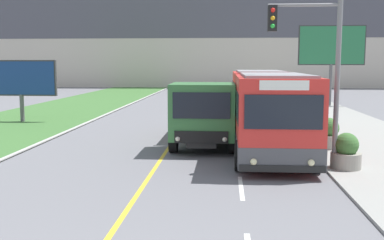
# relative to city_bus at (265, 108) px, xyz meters

# --- Properties ---
(apartment_block_background) EXTENTS (80.00, 8.04, 19.51)m
(apartment_block_background) POSITION_rel_city_bus_xyz_m (-3.96, 47.37, 8.19)
(apartment_block_background) COLOR beige
(apartment_block_background) RESTS_ON ground_plane
(city_bus) EXTENTS (2.70, 12.11, 3.07)m
(city_bus) POSITION_rel_city_bus_xyz_m (0.00, 0.00, 0.00)
(city_bus) COLOR red
(city_bus) RESTS_ON ground_plane
(dump_truck) EXTENTS (2.54, 6.55, 2.66)m
(dump_truck) POSITION_rel_city_bus_xyz_m (-2.53, -0.87, -0.22)
(dump_truck) COLOR black
(dump_truck) RESTS_ON ground_plane
(car_distant) EXTENTS (1.80, 4.30, 1.45)m
(car_distant) POSITION_rel_city_bus_xyz_m (-2.74, 14.83, -0.87)
(car_distant) COLOR silver
(car_distant) RESTS_ON ground_plane
(traffic_light_mast) EXTENTS (2.28, 0.32, 5.62)m
(traffic_light_mast) POSITION_rel_city_bus_xyz_m (1.16, -4.54, 2.03)
(traffic_light_mast) COLOR slate
(traffic_light_mast) RESTS_ON ground_plane
(billboard_large) EXTENTS (5.12, 0.24, 6.34)m
(billboard_large) POSITION_rel_city_bus_xyz_m (6.57, 17.14, 3.08)
(billboard_large) COLOR #59595B
(billboard_large) RESTS_ON ground_plane
(billboard_small) EXTENTS (4.24, 0.24, 3.60)m
(billboard_small) POSITION_rel_city_bus_xyz_m (-13.53, 6.37, 0.93)
(billboard_small) COLOR #59595B
(billboard_small) RESTS_ON ground_plane
(planter_round_near) EXTENTS (0.96, 0.96, 1.15)m
(planter_round_near) POSITION_rel_city_bus_xyz_m (2.20, -4.51, -0.97)
(planter_round_near) COLOR gray
(planter_round_near) RESTS_ON sidewalk_right
(planter_round_second) EXTENTS (1.02, 1.02, 1.21)m
(planter_round_second) POSITION_rel_city_bus_xyz_m (2.44, -0.98, -0.95)
(planter_round_second) COLOR gray
(planter_round_second) RESTS_ON sidewalk_right
(planter_round_third) EXTENTS (0.89, 0.89, 1.13)m
(planter_round_third) POSITION_rel_city_bus_xyz_m (2.39, 2.55, -0.98)
(planter_round_third) COLOR gray
(planter_round_third) RESTS_ON sidewalk_right
(planter_round_far) EXTENTS (1.03, 1.03, 1.20)m
(planter_round_far) POSITION_rel_city_bus_xyz_m (2.38, 6.09, -0.96)
(planter_round_far) COLOR gray
(planter_round_far) RESTS_ON sidewalk_right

